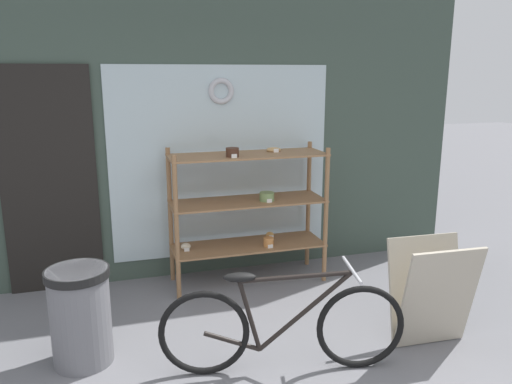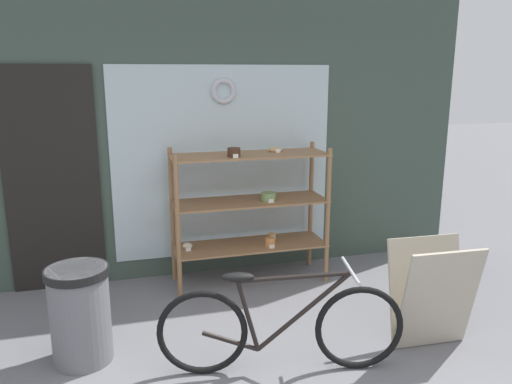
{
  "view_description": "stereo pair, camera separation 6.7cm",
  "coord_description": "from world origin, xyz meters",
  "px_view_note": "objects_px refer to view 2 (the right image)",
  "views": [
    {
      "loc": [
        -0.88,
        -2.18,
        2.02
      ],
      "look_at": [
        0.19,
        1.4,
        1.13
      ],
      "focal_mm": 35.0,
      "sensor_mm": 36.0,
      "label": 1
    },
    {
      "loc": [
        -0.82,
        -2.2,
        2.02
      ],
      "look_at": [
        0.19,
        1.4,
        1.13
      ],
      "focal_mm": 35.0,
      "sensor_mm": 36.0,
      "label": 2
    }
  ],
  "objects_px": {
    "bicycle": "(280,327)",
    "sandwich_board": "(432,295)",
    "trash_bin": "(80,311)",
    "display_case": "(250,203)"
  },
  "relations": [
    {
      "from": "bicycle",
      "to": "sandwich_board",
      "type": "bearing_deg",
      "value": 13.34
    },
    {
      "from": "trash_bin",
      "to": "sandwich_board",
      "type": "bearing_deg",
      "value": -11.0
    },
    {
      "from": "display_case",
      "to": "bicycle",
      "type": "relative_size",
      "value": 0.89
    },
    {
      "from": "bicycle",
      "to": "sandwich_board",
      "type": "xyz_separation_m",
      "value": [
        1.2,
        0.02,
        0.07
      ]
    },
    {
      "from": "sandwich_board",
      "to": "bicycle",
      "type": "bearing_deg",
      "value": -176.39
    },
    {
      "from": "bicycle",
      "to": "sandwich_board",
      "type": "relative_size",
      "value": 2.06
    },
    {
      "from": "display_case",
      "to": "sandwich_board",
      "type": "distance_m",
      "value": 1.88
    },
    {
      "from": "display_case",
      "to": "bicycle",
      "type": "height_order",
      "value": "display_case"
    },
    {
      "from": "trash_bin",
      "to": "display_case",
      "type": "bearing_deg",
      "value": 34.6
    },
    {
      "from": "display_case",
      "to": "trash_bin",
      "type": "relative_size",
      "value": 2.11
    }
  ]
}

